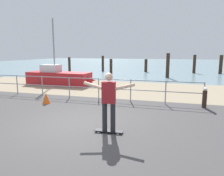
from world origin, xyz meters
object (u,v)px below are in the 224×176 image
(sailboat, at_px, (61,78))
(skateboarder, at_px, (109,98))
(bollard_short, at_px, (204,99))
(seagull, at_px, (205,89))
(traffic_cone, at_px, (46,98))
(skateboard, at_px, (109,131))

(sailboat, distance_m, skateboarder, 9.45)
(sailboat, distance_m, bollard_short, 9.47)
(sailboat, relative_size, seagull, 10.22)
(seagull, bearing_deg, traffic_cone, -169.42)
(skateboarder, bearing_deg, skateboard, -20.56)
(skateboarder, distance_m, bollard_short, 4.80)
(sailboat, xyz_separation_m, skateboarder, (5.77, -7.47, 0.50))
(bollard_short, distance_m, seagull, 0.44)
(sailboat, height_order, bollard_short, sailboat)
(skateboard, bearing_deg, seagull, 52.08)
(traffic_cone, bearing_deg, seagull, 10.58)
(bollard_short, bearing_deg, skateboarder, -128.06)
(skateboarder, relative_size, seagull, 3.39)
(sailboat, distance_m, traffic_cone, 5.37)
(skateboard, relative_size, skateboarder, 0.49)
(skateboard, xyz_separation_m, traffic_cone, (-3.69, 2.53, 0.18))
(traffic_cone, bearing_deg, skateboard, -34.38)
(bollard_short, height_order, seagull, seagull)
(sailboat, relative_size, skateboarder, 3.02)
(skateboarder, height_order, bollard_short, skateboarder)
(sailboat, bearing_deg, traffic_cone, -67.25)
(bollard_short, xyz_separation_m, traffic_cone, (-6.63, -1.22, -0.12))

